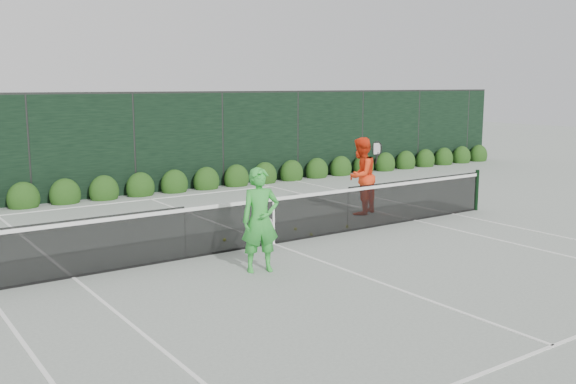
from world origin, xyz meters
TOP-DOWN VIEW (x-y plane):
  - ground at (0.00, 0.00)m, footprint 80.00×80.00m
  - tennis_net at (-0.02, 0.00)m, footprint 12.90×0.10m
  - player_woman at (-1.26, -1.48)m, footprint 0.77×0.62m
  - player_man at (3.56, 1.36)m, footprint 1.16×1.05m
  - court_lines at (0.00, 0.00)m, footprint 11.03×23.83m
  - windscreen_fence at (0.00, -2.71)m, footprint 32.00×21.07m
  - hedge_row at (-0.00, 7.15)m, footprint 31.66×0.65m
  - tennis_balls at (0.60, 0.23)m, footprint 3.03×1.73m

SIDE VIEW (x-z plane):
  - ground at x=0.00m, z-range 0.00..0.00m
  - court_lines at x=0.00m, z-range 0.00..0.01m
  - tennis_balls at x=0.60m, z-range 0.00..0.07m
  - hedge_row at x=0.00m, z-range -0.23..0.70m
  - tennis_net at x=-0.02m, z-range 0.00..1.07m
  - player_woman at x=-1.26m, z-range 0.00..1.85m
  - player_man at x=3.56m, z-range 0.00..1.96m
  - windscreen_fence at x=0.00m, z-range -0.02..3.04m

